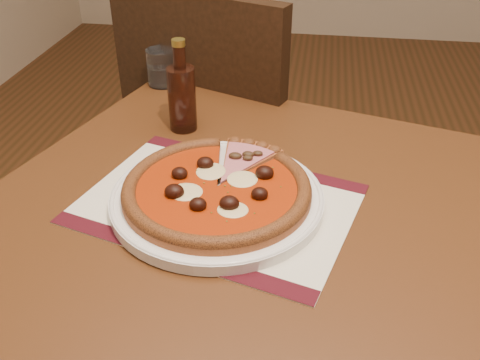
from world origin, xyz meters
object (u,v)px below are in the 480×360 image
table (238,250)px  plate (217,198)px  pizza (217,188)px  chair_far (224,137)px  water_glass (162,67)px  bottle (182,95)px

table → plate: 0.12m
table → plate: (-0.03, -0.01, 0.11)m
plate → pizza: size_ratio=1.13×
chair_far → pizza: (0.10, -0.58, 0.23)m
water_glass → bottle: 0.23m
pizza → bottle: (-0.11, 0.25, 0.04)m
chair_far → bottle: (-0.02, -0.34, 0.27)m
water_glass → bottle: bearing=-64.2°
plate → table: bearing=16.8°
table → water_glass: bearing=119.2°
plate → bottle: bearing=115.0°
table → bottle: bearing=122.0°
chair_far → water_glass: size_ratio=11.47×
table → pizza: size_ratio=3.31×
bottle → pizza: bearing=-65.0°
chair_far → bottle: bearing=108.3°
table → chair_far: chair_far is taller
water_glass → pizza: bearing=-64.6°
table → bottle: bottle is taller
chair_far → bottle: chair_far is taller
table → chair_far: (-0.13, 0.57, -0.10)m
pizza → bottle: 0.27m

